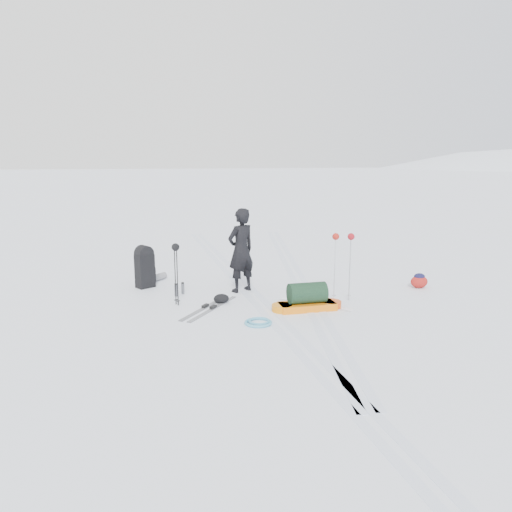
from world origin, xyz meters
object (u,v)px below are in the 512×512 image
Objects in this scene: skier at (241,250)px; expedition_rucksack at (146,267)px; ski_poles_black at (176,255)px; pulk_sled at (307,299)px.

skier is 2.27m from expedition_rucksack.
expedition_rucksack is 0.82× the size of ski_poles_black.
skier is 1.46× the size of ski_poles_black.
pulk_sled is at bearing -13.46° from ski_poles_black.
skier is 1.78× the size of expedition_rucksack.
skier is at bearing -53.82° from expedition_rucksack.
skier reaches higher than ski_poles_black.
skier is 1.29× the size of pulk_sled.
ski_poles_black is (-1.44, -0.78, 0.11)m from skier.
expedition_rucksack is 1.80m from ski_poles_black.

